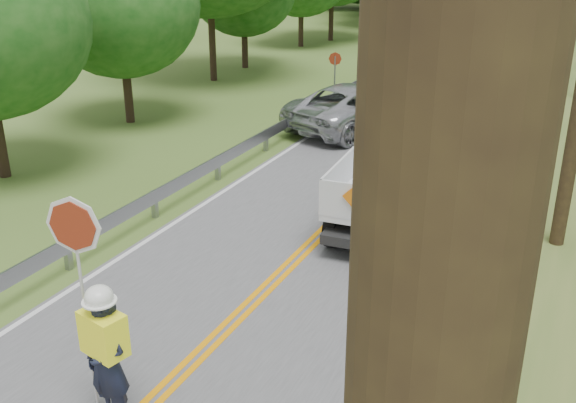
% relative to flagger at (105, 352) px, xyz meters
% --- Properties ---
extents(road, '(7.20, 96.00, 0.03)m').
position_rel_flagger_xyz_m(road, '(0.24, 13.32, -1.19)').
color(road, '#535255').
rests_on(road, ground).
extents(guardrail, '(0.18, 48.00, 0.77)m').
position_rel_flagger_xyz_m(guardrail, '(-3.78, 14.22, -0.65)').
color(guardrail, gray).
rests_on(guardrail, ground).
extents(flagger, '(1.25, 0.65, 3.33)m').
position_rel_flagger_xyz_m(flagger, '(0.00, 0.00, 0.00)').
color(flagger, '#191E33').
rests_on(flagger, road).
extents(bucket_truck, '(4.64, 6.15, 6.05)m').
position_rel_flagger_xyz_m(bucket_truck, '(1.69, 9.68, 0.23)').
color(bucket_truck, black).
rests_on(bucket_truck, road).
extents(suv_silver, '(4.44, 6.43, 1.63)m').
position_rel_flagger_xyz_m(suv_silver, '(-2.05, 16.02, -0.37)').
color(suv_silver, '#AFB2B6').
rests_on(suv_silver, road).
extents(suv_darkgrey, '(3.98, 6.05, 1.63)m').
position_rel_flagger_xyz_m(suv_darkgrey, '(-1.58, 22.33, -0.37)').
color(suv_darkgrey, '#3B3C43').
rests_on(suv_darkgrey, road).
extents(stop_sign_permanent, '(0.50, 0.12, 2.37)m').
position_rel_flagger_xyz_m(stop_sign_permanent, '(-3.70, 17.87, 0.35)').
color(stop_sign_permanent, gray).
rests_on(stop_sign_permanent, ground).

